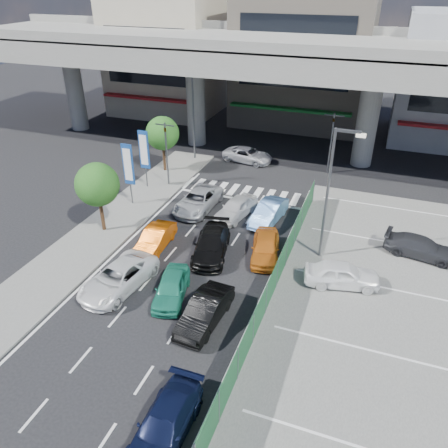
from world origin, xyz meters
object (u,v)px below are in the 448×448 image
at_px(sedan_white_front_mid, 236,208).
at_px(parked_sedan_dgrey, 421,247).
at_px(tree_near, 97,185).
at_px(minivan_navy_back, 165,425).
at_px(taxi_teal_mid, 171,288).
at_px(crossing_wagon_silver, 248,155).
at_px(traffic_light_left, 166,139).
at_px(sedan_white_mid_left, 118,278).
at_px(signboard_far, 144,151).
at_px(sedan_black_mid, 211,244).
at_px(street_lamp_right, 332,185).
at_px(tree_far, 162,133).
at_px(kei_truck_front_right, 269,212).
at_px(street_lamp_left, 195,108).
at_px(parked_sedan_white, 342,274).
at_px(taxi_orange_left, 155,239).
at_px(traffic_cone, 323,264).
at_px(wagon_silver_front_left, 198,201).
at_px(signboard_near, 128,166).
at_px(taxi_orange_right, 265,247).
at_px(traffic_light_right, 333,128).

distance_m(sedan_white_front_mid, parked_sedan_dgrey, 12.09).
height_order(tree_near, minivan_navy_back, tree_near).
height_order(taxi_teal_mid, crossing_wagon_silver, taxi_teal_mid).
relative_size(traffic_light_left, sedan_white_mid_left, 1.05).
relative_size(signboard_far, sedan_black_mid, 0.99).
relative_size(street_lamp_right, tree_far, 1.67).
bearing_deg(tree_far, kei_truck_front_right, -26.79).
bearing_deg(street_lamp_left, parked_sedan_white, -44.26).
bearing_deg(tree_near, taxi_orange_left, -9.08).
height_order(sedan_white_mid_left, sedan_black_mid, same).
bearing_deg(street_lamp_left, tree_far, -112.84).
xyz_separation_m(tree_near, parked_sedan_white, (15.58, -0.53, -2.63)).
height_order(street_lamp_right, minivan_navy_back, street_lamp_right).
bearing_deg(traffic_cone, parked_sedan_dgrey, 32.71).
bearing_deg(signboard_far, sedan_white_front_mid, -14.20).
xyz_separation_m(taxi_orange_left, crossing_wagon_silver, (1.05, 15.75, -0.02)).
xyz_separation_m(traffic_light_left, parked_sedan_dgrey, (18.88, -4.00, -3.27)).
bearing_deg(wagon_silver_front_left, signboard_near, -166.60).
bearing_deg(tree_far, taxi_teal_mid, -61.89).
xyz_separation_m(traffic_light_left, crossing_wagon_silver, (4.48, 7.08, -3.31)).
bearing_deg(tree_near, taxi_orange_right, 3.87).
height_order(traffic_light_left, sedan_black_mid, traffic_light_left).
xyz_separation_m(traffic_light_left, signboard_near, (-1.00, -4.01, -0.87)).
relative_size(street_lamp_right, street_lamp_left, 1.00).
bearing_deg(taxi_teal_mid, signboard_near, 117.13).
distance_m(traffic_light_left, traffic_cone, 15.89).
bearing_deg(taxi_teal_mid, tree_far, 104.35).
xyz_separation_m(street_lamp_right, sedan_black_mid, (-6.42, -2.10, -4.08)).
bearing_deg(taxi_teal_mid, traffic_cone, 22.88).
relative_size(street_lamp_right, taxi_teal_mid, 2.10).
bearing_deg(tree_near, traffic_cone, 2.51).
xyz_separation_m(traffic_light_left, wagon_silver_front_left, (3.88, -2.99, -3.25)).
distance_m(taxi_orange_left, parked_sedan_white, 11.36).
xyz_separation_m(traffic_light_left, traffic_light_right, (11.70, 7.00, 0.00)).
relative_size(traffic_light_left, street_lamp_left, 0.65).
bearing_deg(signboard_near, traffic_light_left, 75.98).
bearing_deg(sedan_white_mid_left, sedan_white_front_mid, 79.35).
bearing_deg(crossing_wagon_silver, tree_near, 168.64).
bearing_deg(sedan_black_mid, kei_truck_front_right, 54.65).
xyz_separation_m(traffic_light_right, tree_far, (-13.30, -4.50, -0.55)).
height_order(traffic_light_left, taxi_orange_right, traffic_light_left).
distance_m(street_lamp_left, signboard_near, 10.19).
xyz_separation_m(tree_far, minivan_navy_back, (11.42, -22.48, -2.76)).
relative_size(signboard_near, crossing_wagon_silver, 1.04).
height_order(street_lamp_left, traffic_cone, street_lamp_left).
relative_size(street_lamp_right, signboard_far, 1.70).
xyz_separation_m(crossing_wagon_silver, traffic_cone, (9.15, -14.45, -0.24)).
xyz_separation_m(signboard_near, taxi_orange_left, (4.42, -4.67, -2.42)).
height_order(tree_far, parked_sedan_white, tree_far).
bearing_deg(parked_sedan_dgrey, traffic_light_left, 87.75).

